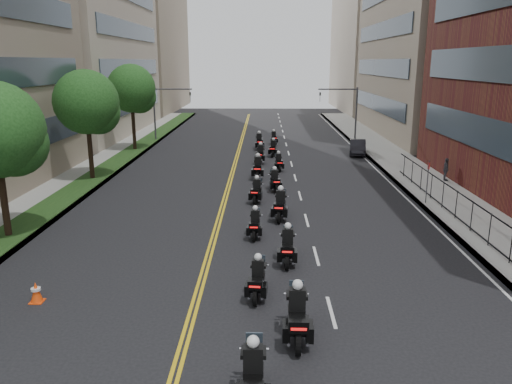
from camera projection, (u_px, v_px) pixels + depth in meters
sidewalk_right at (417, 177)px, 35.93m from camera, size 4.00×90.00×0.15m
sidewalk_left at (86, 176)px, 36.29m from camera, size 4.00×90.00×0.15m
grass_strip at (97, 175)px, 36.25m from camera, size 2.00×90.00×0.04m
building_right_far at (386, 32)px, 83.77m from camera, size 15.00×28.00×26.00m
building_left_far at (129, 32)px, 84.42m from camera, size 16.00×28.00×26.00m
iron_fence at (480, 222)px, 23.16m from camera, size 0.05×28.00×1.50m
street_trees at (57, 115)px, 28.80m from camera, size 4.40×38.40×7.98m
traffic_signal_right at (347, 106)px, 51.49m from camera, size 4.09×0.20×5.60m
traffic_signal_left at (163, 106)px, 51.77m from camera, size 4.09×0.20×5.60m
motorcycle_0 at (253, 380)px, 11.99m from camera, size 0.57×2.47×1.82m
motorcycle_1 at (297, 317)px, 14.90m from camera, size 0.59×2.55×1.88m
motorcycle_2 at (258, 280)px, 17.67m from camera, size 0.61×2.17×1.60m
motorcycle_3 at (288, 247)px, 20.66m from camera, size 0.59×2.33×1.72m
motorcycle_4 at (255, 225)px, 23.75m from camera, size 0.51×2.09×1.54m
motorcycle_5 at (280, 206)px, 26.44m from camera, size 0.71×2.45×1.81m
motorcycle_6 at (257, 192)px, 29.70m from camera, size 0.66×2.19×1.62m
motorcycle_7 at (275, 181)px, 32.27m from camera, size 0.64×2.17×1.60m
motorcycle_8 at (258, 169)px, 35.68m from camera, size 0.58×2.47×1.83m
motorcycle_9 at (279, 163)px, 38.32m from camera, size 0.56×2.06×1.52m
motorcycle_10 at (260, 155)px, 41.13m from camera, size 0.65×2.38×1.76m
motorcycle_11 at (273, 149)px, 44.13m from camera, size 0.64×2.23×1.64m
motorcycle_12 at (259, 142)px, 47.39m from camera, size 0.65×2.43×1.80m
motorcycle_13 at (274, 138)px, 50.42m from camera, size 0.56×2.08×1.54m
parked_sedan at (358, 147)px, 44.98m from camera, size 2.05×4.17×1.31m
pedestrian_c at (446, 169)px, 34.36m from camera, size 0.51×0.97×1.58m
traffic_cone at (36, 292)px, 17.35m from camera, size 0.45×0.45×0.75m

